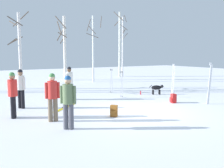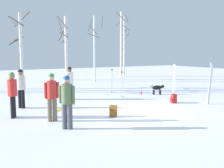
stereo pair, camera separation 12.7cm
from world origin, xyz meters
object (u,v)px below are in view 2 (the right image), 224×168
at_px(dog, 158,88).
at_px(ski_poles_1, 112,80).
at_px(ski_pair_lying_0, 65,108).
at_px(water_bottle_0, 141,93).
at_px(person_1, 67,99).
at_px(ski_poles_0, 122,84).
at_px(birch_tree_6, 124,46).
at_px(person_4, 70,81).
at_px(backpack_0, 113,111).
at_px(backpack_1, 174,99).
at_px(birch_tree_4, 95,47).
at_px(ski_pair_planted_1, 210,84).
at_px(person_3, 21,86).
at_px(ski_pair_planted_0, 174,79).
at_px(person_2, 52,94).
at_px(birch_tree_2, 21,49).
at_px(birch_tree_3, 66,46).
at_px(person_0, 12,92).
at_px(birch_tree_5, 121,43).

xyz_separation_m(dog, ski_poles_1, (-2.03, 1.82, 0.40)).
xyz_separation_m(ski_pair_lying_0, water_bottle_0, (5.13, 1.19, 0.10)).
xyz_separation_m(person_1, water_bottle_0, (6.16, 4.25, -0.87)).
height_order(person_1, ski_poles_1, person_1).
xyz_separation_m(ski_poles_0, birch_tree_6, (7.16, 10.65, 2.39)).
relative_size(person_4, backpack_0, 3.90).
height_order(backpack_1, birch_tree_4, birch_tree_4).
xyz_separation_m(ski_pair_planted_1, backpack_1, (-1.26, 1.08, -0.76)).
height_order(person_3, ski_pair_planted_0, ski_pair_planted_0).
distance_m(ski_poles_1, backpack_0, 5.78).
height_order(person_1, person_2, same).
bearing_deg(person_4, person_2, -119.72).
xyz_separation_m(person_4, birch_tree_2, (-1.29, 5.52, 1.74)).
distance_m(person_1, birch_tree_3, 15.39).
bearing_deg(person_0, birch_tree_3, 61.16).
height_order(person_1, ski_pair_planted_1, ski_pair_planted_1).
bearing_deg(birch_tree_6, person_4, -135.14).
xyz_separation_m(person_1, birch_tree_6, (11.82, 14.65, 2.18)).
bearing_deg(ski_poles_1, backpack_0, -120.24).
bearing_deg(birch_tree_3, birch_tree_5, 2.48).
xyz_separation_m(ski_pair_planted_1, birch_tree_3, (-1.90, 13.95, 2.04)).
height_order(ski_pair_lying_0, birch_tree_5, birch_tree_5).
bearing_deg(ski_poles_0, ski_pair_lying_0, -165.57).
bearing_deg(ski_poles_1, birch_tree_6, 52.91).
xyz_separation_m(person_2, birch_tree_6, (11.94, 13.49, 2.18)).
distance_m(birch_tree_3, birch_tree_5, 6.07).
bearing_deg(birch_tree_6, birch_tree_3, -176.91).
relative_size(ski_pair_planted_1, birch_tree_5, 0.30).
height_order(backpack_1, birch_tree_6, birch_tree_6).
bearing_deg(birch_tree_5, person_0, -136.03).
distance_m(person_2, birch_tree_2, 9.43).
bearing_deg(person_1, ski_pair_planted_1, 2.72).
xyz_separation_m(person_3, birch_tree_3, (5.94, 10.31, 2.04)).
xyz_separation_m(person_1, dog, (7.01, 3.78, -0.59)).
distance_m(backpack_0, birch_tree_4, 12.32).
bearing_deg(person_1, person_0, 116.98).
height_order(backpack_0, water_bottle_0, backpack_0).
bearing_deg(person_2, water_bottle_0, 26.18).
bearing_deg(dog, person_3, 178.46).
bearing_deg(birch_tree_4, person_1, -120.53).
relative_size(backpack_1, birch_tree_2, 0.08).
distance_m(ski_poles_0, birch_tree_4, 8.25).
bearing_deg(birch_tree_6, person_0, -136.80).
xyz_separation_m(person_1, backpack_0, (2.08, 0.63, -0.77)).
distance_m(ski_pair_planted_1, birch_tree_3, 14.23).
height_order(person_1, birch_tree_2, birch_tree_2).
xyz_separation_m(person_1, backpack_1, (5.98, 1.42, -0.77)).
xyz_separation_m(birch_tree_5, birch_tree_6, (0.44, 0.09, -0.27)).
xyz_separation_m(ski_poles_1, backpack_1, (1.00, -4.18, -0.57)).
bearing_deg(person_4, person_3, -161.26).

